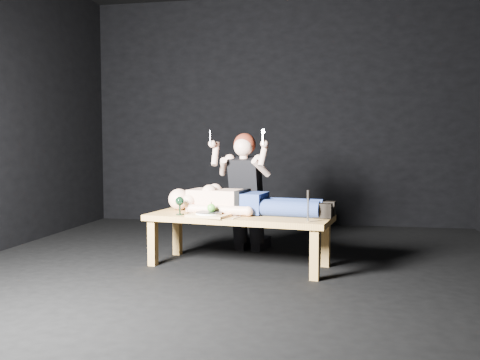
{
  "coord_description": "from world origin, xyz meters",
  "views": [
    {
      "loc": [
        0.77,
        -4.33,
        1.06
      ],
      "look_at": [
        -0.05,
        0.06,
        0.75
      ],
      "focal_mm": 38.42,
      "sensor_mm": 36.0,
      "label": 1
    }
  ],
  "objects": [
    {
      "name": "ground",
      "position": [
        0.0,
        0.0,
        0.0
      ],
      "size": [
        5.0,
        5.0,
        0.0
      ],
      "primitive_type": "plane",
      "color": "black",
      "rests_on": "ground"
    },
    {
      "name": "back_wall",
      "position": [
        0.0,
        2.5,
        1.5
      ],
      "size": [
        5.0,
        0.0,
        5.0
      ],
      "primitive_type": "plane",
      "rotation": [
        1.57,
        0.0,
        0.0
      ],
      "color": "black",
      "rests_on": "ground"
    },
    {
      "name": "table",
      "position": [
        -0.05,
        0.01,
        0.23
      ],
      "size": [
        1.66,
        0.84,
        0.45
      ],
      "primitive_type": "cube",
      "rotation": [
        0.0,
        0.0,
        -0.16
      ],
      "color": "#BB8D41",
      "rests_on": "ground"
    },
    {
      "name": "lying_man",
      "position": [
        0.01,
        0.12,
        0.58
      ],
      "size": [
        1.57,
        0.69,
        0.25
      ],
      "primitive_type": null,
      "rotation": [
        0.0,
        0.0,
        -0.16
      ],
      "color": "#FAC09C",
      "rests_on": "table"
    },
    {
      "name": "kneeling_woman",
      "position": [
        -0.08,
        0.65,
        0.6
      ],
      "size": [
        0.76,
        0.82,
        1.2
      ],
      "primitive_type": null,
      "rotation": [
        0.0,
        0.0,
        -0.19
      ],
      "color": "black",
      "rests_on": "ground"
    },
    {
      "name": "serving_tray",
      "position": [
        -0.28,
        -0.13,
        0.46
      ],
      "size": [
        0.38,
        0.31,
        0.02
      ],
      "primitive_type": "cube",
      "rotation": [
        0.0,
        0.0,
        -0.23
      ],
      "color": "tan",
      "rests_on": "table"
    },
    {
      "name": "plate",
      "position": [
        -0.28,
        -0.13,
        0.48
      ],
      "size": [
        0.27,
        0.27,
        0.02
      ],
      "primitive_type": "cylinder",
      "rotation": [
        0.0,
        0.0,
        -0.23
      ],
      "color": "white",
      "rests_on": "serving_tray"
    },
    {
      "name": "apple",
      "position": [
        -0.26,
        -0.12,
        0.52
      ],
      "size": [
        0.07,
        0.07,
        0.07
      ],
      "primitive_type": "sphere",
      "color": "#399321",
      "rests_on": "plate"
    },
    {
      "name": "goblet",
      "position": [
        -0.56,
        -0.08,
        0.53
      ],
      "size": [
        0.09,
        0.09,
        0.16
      ],
      "primitive_type": null,
      "rotation": [
        0.0,
        0.0,
        -0.16
      ],
      "color": "black",
      "rests_on": "table"
    },
    {
      "name": "fork_flat",
      "position": [
        -0.46,
        -0.1,
        0.45
      ],
      "size": [
        0.05,
        0.17,
        0.01
      ],
      "primitive_type": "cube",
      "rotation": [
        0.0,
        0.0,
        0.24
      ],
      "color": "#B2B2B7",
      "rests_on": "table"
    },
    {
      "name": "knife_flat",
      "position": [
        -0.04,
        -0.17,
        0.45
      ],
      "size": [
        0.05,
        0.17,
        0.01
      ],
      "primitive_type": "cube",
      "rotation": [
        0.0,
        0.0,
        -0.24
      ],
      "color": "#B2B2B7",
      "rests_on": "table"
    },
    {
      "name": "spoon_flat",
      "position": [
        -0.07,
        -0.08,
        0.45
      ],
      "size": [
        0.13,
        0.13,
        0.01
      ],
      "primitive_type": "cube",
      "rotation": [
        0.0,
        0.0,
        0.8
      ],
      "color": "#B2B2B7",
      "rests_on": "table"
    },
    {
      "name": "carving_knife",
      "position": [
        0.56,
        -0.28,
        0.58
      ],
      "size": [
        0.04,
        0.04,
        0.25
      ],
      "primitive_type": null,
      "rotation": [
        0.0,
        0.0,
        -0.16
      ],
      "color": "#B2B2B7",
      "rests_on": "table"
    }
  ]
}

